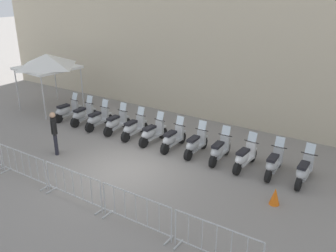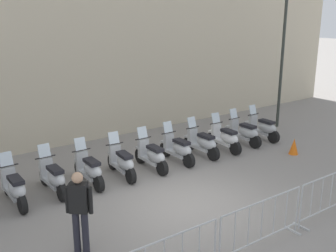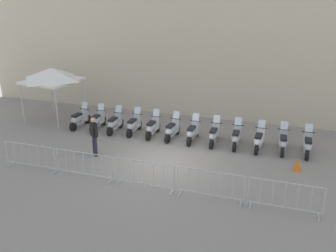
# 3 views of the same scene
# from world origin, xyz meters

# --- Properties ---
(ground_plane) EXTENTS (120.00, 120.00, 0.00)m
(ground_plane) POSITION_xyz_m (0.00, 0.00, 0.00)
(ground_plane) COLOR gray
(motorcycle_2) EXTENTS (0.59, 1.72, 1.24)m
(motorcycle_2) POSITION_xyz_m (-3.79, 2.13, 0.45)
(motorcycle_2) COLOR black
(motorcycle_2) RESTS_ON ground
(motorcycle_3) EXTENTS (0.59, 1.72, 1.24)m
(motorcycle_3) POSITION_xyz_m (-2.79, 2.31, 0.45)
(motorcycle_3) COLOR black
(motorcycle_3) RESTS_ON ground
(motorcycle_4) EXTENTS (0.57, 1.73, 1.24)m
(motorcycle_4) POSITION_xyz_m (-1.77, 2.37, 0.45)
(motorcycle_4) COLOR black
(motorcycle_4) RESTS_ON ground
(motorcycle_5) EXTENTS (0.56, 1.72, 1.24)m
(motorcycle_5) POSITION_xyz_m (-0.76, 2.43, 0.45)
(motorcycle_5) COLOR black
(motorcycle_5) RESTS_ON ground
(motorcycle_6) EXTENTS (0.56, 1.73, 1.24)m
(motorcycle_6) POSITION_xyz_m (0.26, 2.50, 0.45)
(motorcycle_6) COLOR black
(motorcycle_6) RESTS_ON ground
(motorcycle_7) EXTENTS (0.59, 1.72, 1.24)m
(motorcycle_7) POSITION_xyz_m (1.27, 2.64, 0.45)
(motorcycle_7) COLOR black
(motorcycle_7) RESTS_ON ground
(motorcycle_8) EXTENTS (0.61, 1.72, 1.24)m
(motorcycle_8) POSITION_xyz_m (2.29, 2.75, 0.45)
(motorcycle_8) COLOR black
(motorcycle_8) RESTS_ON ground
(motorcycle_9) EXTENTS (0.56, 1.72, 1.24)m
(motorcycle_9) POSITION_xyz_m (3.30, 2.81, 0.45)
(motorcycle_9) COLOR black
(motorcycle_9) RESTS_ON ground
(motorcycle_10) EXTENTS (0.61, 1.72, 1.24)m
(motorcycle_10) POSITION_xyz_m (4.31, 3.01, 0.45)
(motorcycle_10) COLOR black
(motorcycle_10) RESTS_ON ground
(motorcycle_11) EXTENTS (0.57, 1.73, 1.24)m
(motorcycle_11) POSITION_xyz_m (5.31, 3.12, 0.45)
(motorcycle_11) COLOR black
(motorcycle_11) RESTS_ON ground
(barrier_segment_2) EXTENTS (2.31, 0.65, 1.07)m
(barrier_segment_2) POSITION_xyz_m (0.23, -2.34, 0.53)
(barrier_segment_2) COLOR #B2B5B7
(barrier_segment_2) RESTS_ON ground
(barrier_segment_3) EXTENTS (2.31, 0.65, 1.07)m
(barrier_segment_3) POSITION_xyz_m (2.62, -2.10, 0.53)
(barrier_segment_3) COLOR #B2B5B7
(barrier_segment_3) RESTS_ON ground
(street_lamp) EXTENTS (0.36, 0.36, 6.02)m
(street_lamp) POSITION_xyz_m (7.12, 4.18, 3.61)
(street_lamp) COLOR #2D332D
(street_lamp) RESTS_ON ground
(officer_near_row_end) EXTENTS (0.47, 0.38, 1.73)m
(officer_near_row_end) POSITION_xyz_m (-3.00, -0.68, 0.98)
(officer_near_row_end) COLOR #23232D
(officer_near_row_end) RESTS_ON ground
(traffic_cone) EXTENTS (0.32, 0.32, 0.55)m
(traffic_cone) POSITION_xyz_m (5.10, 1.36, 0.28)
(traffic_cone) COLOR orange
(traffic_cone) RESTS_ON ground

